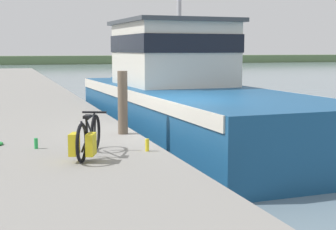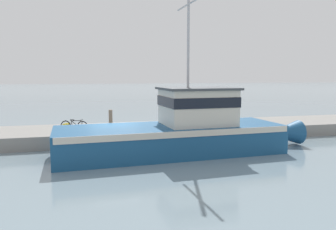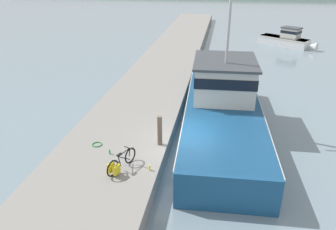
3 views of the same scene
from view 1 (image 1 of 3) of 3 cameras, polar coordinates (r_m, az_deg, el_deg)
The scene contains 9 objects.
ground_plane at distance 11.81m, azimuth 0.35°, elevation -5.57°, with size 320.00×320.00×0.00m, color gray.
dock_pier at distance 11.16m, azimuth -15.44°, elevation -4.51°, with size 4.77×80.00×0.80m, color gray.
far_shoreline at distance 96.86m, azimuth 2.35°, elevation 6.21°, with size 180.00×5.00×1.42m, color #567047.
fishing_boat_main at distance 15.36m, azimuth 1.65°, elevation 2.27°, with size 4.28×14.19×9.27m.
boat_red_outer at distance 36.62m, azimuth 0.30°, elevation 4.37°, with size 5.70×4.47×2.00m.
bicycle_touring at distance 8.82m, azimuth -8.97°, elevation -2.61°, with size 0.81×1.61×0.73m.
mooring_post at distance 11.18m, azimuth -5.04°, elevation 1.38°, with size 0.21×0.21×1.37m, color brown.
water_bottle_by_bike at distance 9.33m, azimuth -2.32°, elevation -3.34°, with size 0.07×0.07×0.23m, color yellow.
water_bottle_on_curb at distance 9.87m, azimuth -14.41°, elevation -3.07°, with size 0.07×0.07×0.20m, color green.
Camera 1 is at (-3.62, -10.92, 2.64)m, focal length 55.00 mm.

